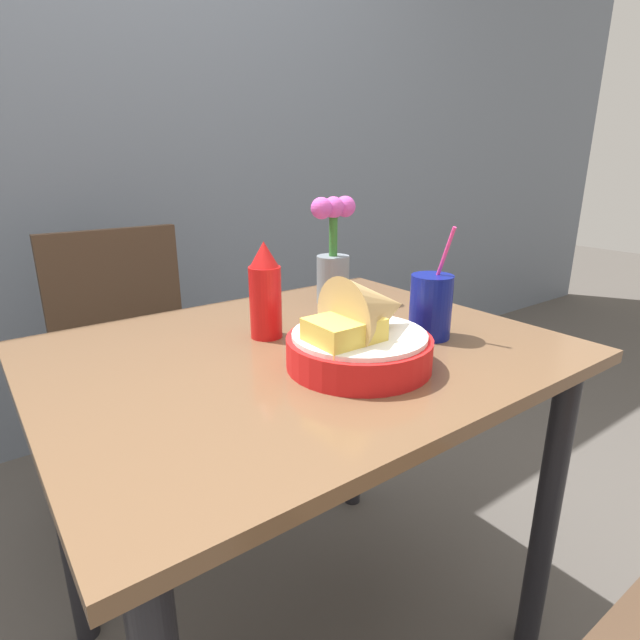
{
  "coord_description": "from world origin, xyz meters",
  "views": [
    {
      "loc": [
        -0.5,
        -0.72,
        1.06
      ],
      "look_at": [
        0.01,
        -0.04,
        0.78
      ],
      "focal_mm": 28.0,
      "sensor_mm": 36.0,
      "label": 1
    }
  ],
  "objects_px": {
    "chair_far_window": "(130,349)",
    "food_basket": "(364,334)",
    "flower_vase": "(333,255)",
    "drink_cup": "(431,308)",
    "ketchup_bottle": "(265,292)"
  },
  "relations": [
    {
      "from": "chair_far_window",
      "to": "food_basket",
      "type": "distance_m",
      "value": 0.94
    },
    {
      "from": "flower_vase",
      "to": "ketchup_bottle",
      "type": "bearing_deg",
      "value": -155.44
    },
    {
      "from": "chair_far_window",
      "to": "drink_cup",
      "type": "distance_m",
      "value": 0.96
    },
    {
      "from": "drink_cup",
      "to": "flower_vase",
      "type": "distance_m",
      "value": 0.32
    },
    {
      "from": "drink_cup",
      "to": "flower_vase",
      "type": "bearing_deg",
      "value": 89.68
    },
    {
      "from": "drink_cup",
      "to": "chair_far_window",
      "type": "bearing_deg",
      "value": 112.19
    },
    {
      "from": "food_basket",
      "to": "flower_vase",
      "type": "relative_size",
      "value": 0.97
    },
    {
      "from": "food_basket",
      "to": "drink_cup",
      "type": "bearing_deg",
      "value": 8.36
    },
    {
      "from": "chair_far_window",
      "to": "drink_cup",
      "type": "bearing_deg",
      "value": -67.81
    },
    {
      "from": "food_basket",
      "to": "flower_vase",
      "type": "distance_m",
      "value": 0.4
    },
    {
      "from": "chair_far_window",
      "to": "ketchup_bottle",
      "type": "relative_size",
      "value": 4.57
    },
    {
      "from": "ketchup_bottle",
      "to": "flower_vase",
      "type": "xyz_separation_m",
      "value": [
        0.26,
        0.12,
        0.03
      ]
    },
    {
      "from": "food_basket",
      "to": "drink_cup",
      "type": "height_order",
      "value": "drink_cup"
    },
    {
      "from": "flower_vase",
      "to": "drink_cup",
      "type": "bearing_deg",
      "value": -90.32
    },
    {
      "from": "drink_cup",
      "to": "flower_vase",
      "type": "relative_size",
      "value": 0.86
    }
  ]
}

